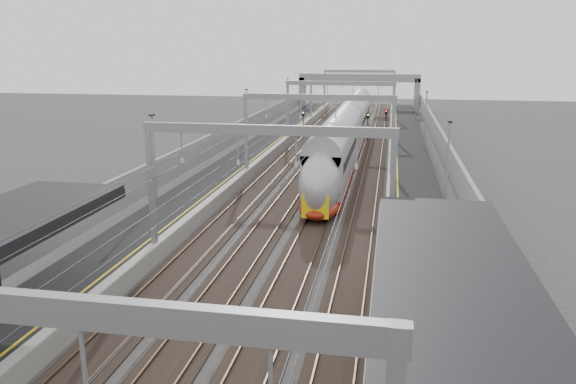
% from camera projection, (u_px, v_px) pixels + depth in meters
% --- Properties ---
extents(platform_left, '(4.00, 120.00, 1.00)m').
position_uv_depth(platform_left, '(237.00, 167.00, 52.91)').
color(platform_left, black).
rests_on(platform_left, ground).
extents(platform_right, '(4.00, 120.00, 1.00)m').
position_uv_depth(platform_right, '(410.00, 173.00, 50.11)').
color(platform_right, black).
rests_on(platform_right, ground).
extents(tracks, '(11.40, 140.00, 0.20)m').
position_uv_depth(tracks, '(321.00, 175.00, 51.62)').
color(tracks, black).
rests_on(tracks, ground).
extents(overhead_line, '(13.00, 140.00, 6.60)m').
position_uv_depth(overhead_line, '(330.00, 102.00, 56.42)').
color(overhead_line, gray).
rests_on(overhead_line, platform_left).
extents(overbridge, '(22.00, 2.20, 6.90)m').
position_uv_depth(overbridge, '(359.00, 83.00, 102.74)').
color(overbridge, gray).
rests_on(overbridge, ground).
extents(wall_left, '(0.30, 120.00, 3.20)m').
position_uv_depth(wall_left, '(205.00, 154.00, 53.20)').
color(wall_left, gray).
rests_on(wall_left, ground).
extents(wall_right, '(0.30, 120.00, 3.20)m').
position_uv_depth(wall_right, '(448.00, 162.00, 49.28)').
color(wall_right, gray).
rests_on(wall_right, ground).
extents(train, '(2.83, 51.62, 4.48)m').
position_uv_depth(train, '(346.00, 138.00, 58.92)').
color(train, '#9E1F0E').
rests_on(train, ground).
extents(signal_green, '(0.32, 0.32, 3.48)m').
position_uv_depth(signal_green, '(303.00, 119.00, 73.14)').
color(signal_green, black).
rests_on(signal_green, ground).
extents(signal_red_near, '(0.32, 0.32, 3.48)m').
position_uv_depth(signal_red_near, '(368.00, 121.00, 70.84)').
color(signal_red_near, black).
rests_on(signal_red_near, ground).
extents(signal_red_far, '(0.32, 0.32, 3.48)m').
position_uv_depth(signal_red_far, '(386.00, 117.00, 75.46)').
color(signal_red_far, black).
rests_on(signal_red_far, ground).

